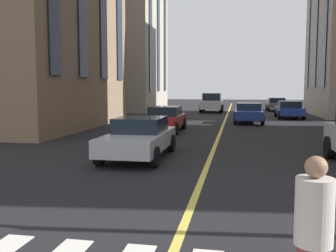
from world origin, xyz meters
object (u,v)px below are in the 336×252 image
Objects in this scene: car_blue_oncoming at (248,113)px; car_blue_near at (289,109)px; pedestrian_near at (313,240)px; car_white_trailing at (212,102)px; car_red_parked_a at (165,119)px; car_silver_far at (139,137)px; car_grey_mid at (276,104)px.

car_blue_near is (4.64, -3.27, 0.00)m from car_blue_oncoming.
car_blue_oncoming is 22.39m from pedestrian_near.
pedestrian_near is (-33.58, -3.24, -0.12)m from car_white_trailing.
car_red_parked_a and car_silver_far have the same top height.
car_white_trailing is (25.10, -0.80, 0.27)m from car_silver_far.
car_grey_mid is 29.51m from car_silver_far.
car_red_parked_a is 17.00m from pedestrian_near.
pedestrian_near reaches higher than car_red_parked_a.
car_white_trailing is (6.55, 6.50, 0.27)m from car_blue_near.
car_blue_oncoming and car_silver_far have the same top height.
car_blue_oncoming is at bearing 167.45° from car_grey_mid.
car_blue_oncoming is 1.00× the size of car_silver_far.
car_white_trailing is (11.19, 3.23, 0.27)m from car_blue_oncoming.
car_grey_mid is 10.04m from car_blue_near.
car_white_trailing is at bearing 44.76° from car_blue_near.
car_white_trailing reaches higher than car_blue_oncoming.
car_blue_oncoming is 5.67m from car_blue_near.
pedestrian_near is at bearing 174.99° from car_grey_mid.
car_blue_near is 2.58× the size of pedestrian_near.
car_grey_mid and car_silver_far have the same top height.
car_white_trailing is at bearing 5.52° from pedestrian_near.
car_red_parked_a is 0.94× the size of car_white_trailing.
car_silver_far is 19.93m from car_blue_near.
car_red_parked_a is 13.32m from car_blue_near.
car_silver_far is at bearing -175.35° from car_red_parked_a.
car_white_trailing is at bearing -1.83° from car_silver_far.
car_silver_far is at bearing 163.84° from car_blue_oncoming.
car_white_trailing reaches higher than car_red_parked_a.
car_silver_far is (-28.59, 7.30, 0.00)m from car_grey_mid.
car_red_parked_a is at bearing 175.23° from car_white_trailing.
car_white_trailing reaches higher than pedestrian_near.
pedestrian_near is (-27.03, 3.25, 0.15)m from car_blue_near.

